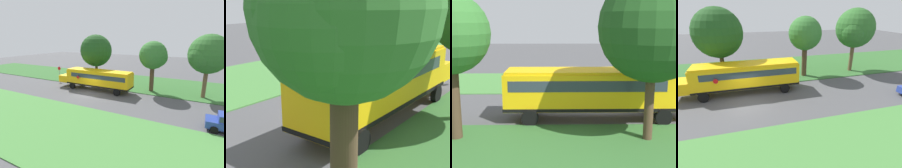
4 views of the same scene
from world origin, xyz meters
The scene contains 8 objects.
ground_plane centered at (0.00, 0.00, 0.00)m, with size 120.00×120.00×0.00m, color #4C4C4F.
grass_verge centered at (-10.00, 0.00, 0.04)m, with size 12.00×80.00×0.08m, color #33662D.
grass_far_side centered at (9.00, 0.00, 0.04)m, with size 10.00×80.00×0.07m, color #47843D.
school_bus centered at (-2.75, 0.01, 1.92)m, with size 2.85×12.42×3.16m.
oak_tree_beside_bus centered at (-6.39, -2.37, 5.73)m, with size 5.41×5.41×8.50m.
oak_tree_roadside_mid centered at (-5.95, 7.85, 5.35)m, with size 4.06×4.13×7.51m.
oak_tree_far_end centered at (-5.97, 14.61, 5.79)m, with size 5.06×5.06×8.43m.
stop_sign centered at (-4.60, -9.48, 1.74)m, with size 0.08×0.68×2.74m.
Camera 1 is at (19.55, 14.10, 7.89)m, focal length 28.00 mm.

